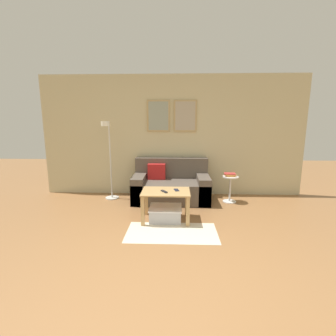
# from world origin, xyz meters

# --- Properties ---
(ground_plane) EXTENTS (16.00, 16.00, 0.00)m
(ground_plane) POSITION_xyz_m (0.00, 0.00, 0.00)
(ground_plane) COLOR olive
(wall_back) EXTENTS (5.60, 0.09, 2.55)m
(wall_back) POSITION_xyz_m (-0.00, 3.26, 1.28)
(wall_back) COLOR #C6BC93
(wall_back) RESTS_ON ground_plane
(area_rug) EXTENTS (1.32, 0.69, 0.01)m
(area_rug) POSITION_xyz_m (0.03, 1.30, 0.00)
(area_rug) COLOR beige
(area_rug) RESTS_ON ground_plane
(couch) EXTENTS (1.53, 0.85, 0.83)m
(couch) POSITION_xyz_m (-0.02, 2.81, 0.29)
(couch) COLOR brown
(couch) RESTS_ON ground_plane
(coffee_table) EXTENTS (0.77, 0.54, 0.49)m
(coffee_table) POSITION_xyz_m (-0.07, 1.76, 0.38)
(coffee_table) COLOR tan
(coffee_table) RESTS_ON ground_plane
(storage_bin) EXTENTS (0.53, 0.45, 0.22)m
(storage_bin) POSITION_xyz_m (-0.08, 1.76, 0.11)
(storage_bin) COLOR #B2B2B7
(storage_bin) RESTS_ON ground_plane
(floor_lamp) EXTENTS (0.28, 0.45, 1.60)m
(floor_lamp) POSITION_xyz_m (-1.26, 2.75, 0.93)
(floor_lamp) COLOR silver
(floor_lamp) RESTS_ON ground_plane
(side_table) EXTENTS (0.31, 0.31, 0.52)m
(side_table) POSITION_xyz_m (1.17, 2.72, 0.31)
(side_table) COLOR white
(side_table) RESTS_ON ground_plane
(book_stack) EXTENTS (0.24, 0.19, 0.06)m
(book_stack) POSITION_xyz_m (1.16, 2.73, 0.56)
(book_stack) COLOR #D18438
(book_stack) RESTS_ON side_table
(remote_control) EXTENTS (0.12, 0.15, 0.02)m
(remote_control) POSITION_xyz_m (-0.10, 1.70, 0.50)
(remote_control) COLOR #232328
(remote_control) RESTS_ON coffee_table
(cell_phone) EXTENTS (0.10, 0.15, 0.01)m
(cell_phone) POSITION_xyz_m (0.10, 1.81, 0.50)
(cell_phone) COLOR #1E2338
(cell_phone) RESTS_ON coffee_table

